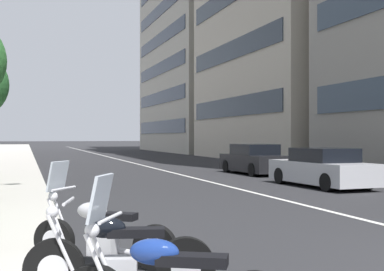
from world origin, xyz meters
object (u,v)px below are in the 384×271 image
(car_following_behind, at_px, (322,169))
(car_far_down_avenue, at_px, (254,160))
(motorcycle_by_sign_pole, at_px, (100,235))
(motorcycle_second_in_row, at_px, (119,260))

(car_following_behind, relative_size, car_far_down_avenue, 1.05)
(car_far_down_avenue, bearing_deg, motorcycle_by_sign_pole, 145.91)
(car_following_behind, bearing_deg, motorcycle_second_in_row, 136.09)
(motorcycle_second_in_row, bearing_deg, car_far_down_avenue, -105.01)
(car_following_behind, height_order, car_far_down_avenue, car_far_down_avenue)
(motorcycle_second_in_row, xyz_separation_m, car_far_down_avenue, (17.00, -9.61, 0.25))
(motorcycle_by_sign_pole, distance_m, car_far_down_avenue, 18.22)
(car_far_down_avenue, bearing_deg, motorcycle_second_in_row, 148.26)
(motorcycle_second_in_row, distance_m, car_far_down_avenue, 19.53)
(motorcycle_by_sign_pole, relative_size, car_following_behind, 0.40)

